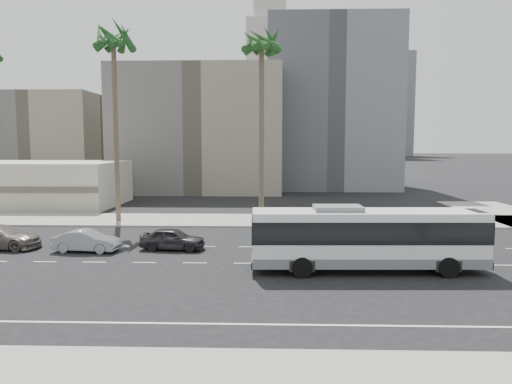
{
  "coord_description": "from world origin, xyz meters",
  "views": [
    {
      "loc": [
        -1.56,
        -27.33,
        7.0
      ],
      "look_at": [
        -2.5,
        4.0,
        3.84
      ],
      "focal_mm": 33.28,
      "sensor_mm": 36.0,
      "label": 1
    }
  ],
  "objects_px": {
    "city_bus": "(367,237)",
    "car_b": "(87,241)",
    "car_a": "(173,239)",
    "palm_mid": "(113,46)",
    "palm_near": "(262,48)"
  },
  "relations": [
    {
      "from": "car_b",
      "to": "palm_near",
      "type": "relative_size",
      "value": 0.26
    },
    {
      "from": "city_bus",
      "to": "car_a",
      "type": "height_order",
      "value": "city_bus"
    },
    {
      "from": "palm_mid",
      "to": "city_bus",
      "type": "bearing_deg",
      "value": -40.11
    },
    {
      "from": "car_b",
      "to": "city_bus",
      "type": "bearing_deg",
      "value": -98.6
    },
    {
      "from": "car_a",
      "to": "palm_mid",
      "type": "bearing_deg",
      "value": 38.95
    },
    {
      "from": "car_a",
      "to": "palm_mid",
      "type": "height_order",
      "value": "palm_mid"
    },
    {
      "from": "city_bus",
      "to": "car_b",
      "type": "bearing_deg",
      "value": 164.71
    },
    {
      "from": "car_a",
      "to": "car_b",
      "type": "height_order",
      "value": "car_a"
    },
    {
      "from": "car_a",
      "to": "car_b",
      "type": "xyz_separation_m",
      "value": [
        -5.5,
        -0.76,
        -0.03
      ]
    },
    {
      "from": "car_b",
      "to": "palm_mid",
      "type": "height_order",
      "value": "palm_mid"
    },
    {
      "from": "car_a",
      "to": "palm_near",
      "type": "height_order",
      "value": "palm_near"
    },
    {
      "from": "car_a",
      "to": "car_b",
      "type": "distance_m",
      "value": 5.55
    },
    {
      "from": "car_a",
      "to": "car_b",
      "type": "bearing_deg",
      "value": 103.75
    },
    {
      "from": "car_b",
      "to": "palm_mid",
      "type": "relative_size",
      "value": 0.25
    },
    {
      "from": "city_bus",
      "to": "car_b",
      "type": "height_order",
      "value": "city_bus"
    }
  ]
}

